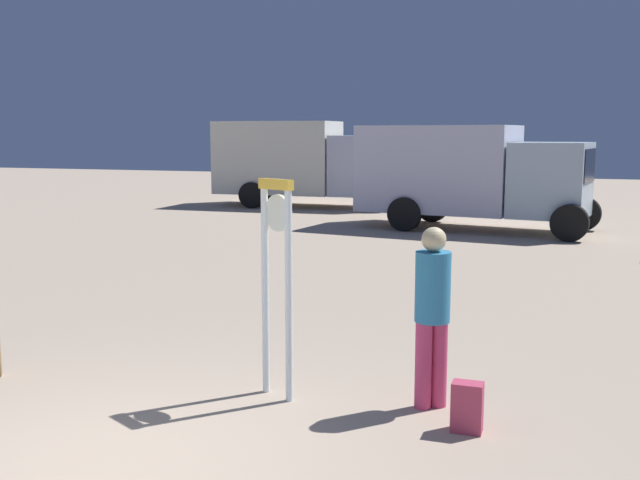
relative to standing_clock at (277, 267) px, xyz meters
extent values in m
plane|color=tan|center=(-0.69, -1.99, -1.30)|extent=(80.00, 80.00, 0.00)
cylinder|color=white|center=(-0.16, 0.08, -0.27)|extent=(0.07, 0.07, 2.05)
cylinder|color=white|center=(0.15, -0.09, -0.27)|extent=(0.07, 0.07, 2.05)
cube|color=yellow|center=(0.00, 0.00, 0.80)|extent=(0.42, 0.27, 0.10)
cylinder|color=white|center=(0.01, 0.02, 0.53)|extent=(0.33, 0.20, 0.36)
cube|color=black|center=(0.02, 0.04, 0.53)|extent=(0.04, 0.03, 0.08)
cube|color=black|center=(0.02, 0.04, 0.53)|extent=(0.12, 0.07, 0.03)
cylinder|color=#CB3D69|center=(1.55, 0.25, -0.88)|extent=(0.16, 0.16, 0.84)
cylinder|color=#CB3D69|center=(1.42, 0.15, -0.88)|extent=(0.16, 0.16, 0.84)
cylinder|color=teal|center=(1.48, 0.20, -0.13)|extent=(0.33, 0.33, 0.66)
sphere|color=#D1BC8C|center=(1.48, 0.20, 0.32)|extent=(0.23, 0.23, 0.23)
cube|color=#B53C57|center=(1.89, -0.28, -1.08)|extent=(0.27, 0.18, 0.44)
cube|color=#C03368|center=(1.89, -0.17, -1.14)|extent=(0.19, 0.04, 0.19)
cube|color=silver|center=(-0.81, 13.62, 0.32)|extent=(4.37, 2.83, 2.33)
cube|color=silver|center=(2.16, 13.18, 0.10)|extent=(2.12, 2.38, 1.90)
cube|color=black|center=(3.07, 13.04, 0.48)|extent=(0.30, 1.78, 0.84)
cylinder|color=black|center=(2.66, 11.94, -0.85)|extent=(0.93, 0.38, 0.90)
cylinder|color=black|center=(3.00, 14.21, -0.85)|extent=(0.93, 0.38, 0.90)
cylinder|color=black|center=(-1.50, 12.57, -0.85)|extent=(0.93, 0.38, 0.90)
cylinder|color=black|center=(-1.16, 14.83, -0.85)|extent=(0.93, 0.38, 0.90)
cube|color=silver|center=(-7.28, 17.89, 0.42)|extent=(4.23, 2.32, 2.53)
cube|color=#B4BACF|center=(-4.19, 17.95, 0.18)|extent=(1.94, 2.16, 2.05)
cube|color=black|center=(-3.23, 17.97, 0.58)|extent=(0.06, 1.79, 0.90)
cylinder|color=black|center=(-3.46, 16.83, -0.85)|extent=(0.90, 0.27, 0.90)
cylinder|color=black|center=(-3.50, 19.10, -0.85)|extent=(0.90, 0.27, 0.90)
cylinder|color=black|center=(-7.81, 16.75, -0.85)|extent=(0.90, 0.27, 0.90)
cylinder|color=black|center=(-7.85, 19.02, -0.85)|extent=(0.90, 0.27, 0.90)
camera|label=1|loc=(2.66, -6.47, 1.29)|focal=41.21mm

